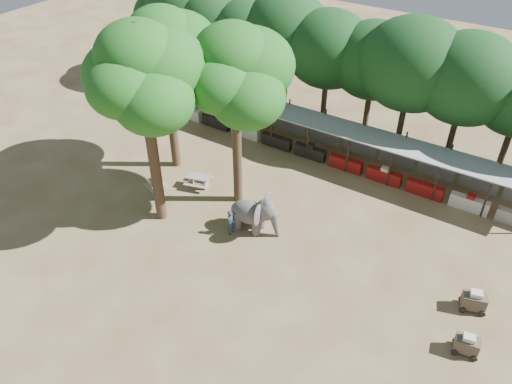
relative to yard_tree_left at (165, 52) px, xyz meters
The scene contains 12 objects.
ground 14.23m from the yard_tree_left, 38.20° to the right, with size 100.00×100.00×0.00m, color brown.
vendor_stalls 13.30m from the yard_tree_left, 36.06° to the left, with size 28.00×2.99×2.80m.
yard_tree_left is the anchor object (origin of this frame).
yard_tree_center 5.92m from the yard_tree_left, 59.04° to the right, with size 7.10×6.90×12.04m.
yard_tree_back 6.09m from the yard_tree_left, ahead, with size 7.10×6.90×11.36m.
backdrop_trees 15.17m from the yard_tree_left, 52.28° to the left, with size 46.46×5.95×8.33m.
elephant 11.53m from the yard_tree_left, 19.82° to the right, with size 3.25×2.45×2.44m.
handler 11.41m from the yard_tree_left, 28.51° to the right, with size 0.58×0.39×1.62m, color #26384C.
picnic_table_near 8.51m from the yard_tree_left, 71.64° to the right, with size 1.72×1.65×0.68m.
picnic_table_far 8.41m from the yard_tree_left, 25.12° to the right, with size 1.93×1.82×0.80m.
cart_front 23.35m from the yard_tree_left, 13.53° to the right, with size 1.28×0.94×1.14m.
cart_back 22.55m from the yard_tree_left, ahead, with size 1.44×1.15×1.23m.
Camera 1 is at (11.77, -14.98, 19.72)m, focal length 35.00 mm.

